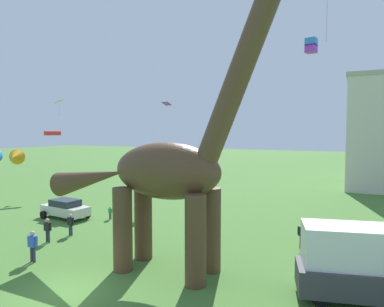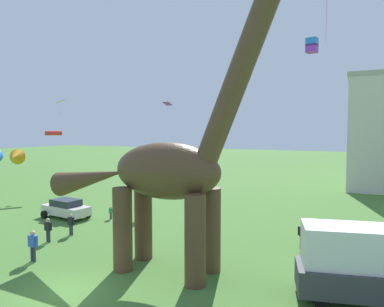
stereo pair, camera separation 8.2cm
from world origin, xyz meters
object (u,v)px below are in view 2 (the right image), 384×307
(parked_box_truck, at_px, (364,265))
(kite_near_low, at_px, (312,45))
(person_far_spectator, at_px, (111,211))
(kite_mid_right, at_px, (60,101))
(kite_drifting, at_px, (53,133))
(dinosaur_sculpture, at_px, (165,171))
(person_strolling_adult, at_px, (33,243))
(parked_sedan_left, at_px, (66,208))
(kite_far_right, at_px, (167,104))
(person_vendor_side, at_px, (71,222))
(person_near_flyer, at_px, (303,233))
(person_photographer, at_px, (48,228))

(parked_box_truck, xyz_separation_m, kite_near_low, (-4.23, 15.70, 12.79))
(person_far_spectator, bearing_deg, kite_mid_right, 159.78)
(parked_box_truck, xyz_separation_m, kite_drifting, (-31.68, 12.96, 5.29))
(person_far_spectator, relative_size, kite_near_low, 0.87)
(dinosaur_sculpture, xyz_separation_m, kite_drifting, (-22.49, 13.53, 1.76))
(person_far_spectator, xyz_separation_m, person_strolling_adult, (2.15, -9.32, 0.41))
(parked_sedan_left, height_order, kite_drifting, kite_drifting)
(kite_near_low, bearing_deg, kite_far_right, 176.87)
(person_vendor_side, height_order, kite_drifting, kite_drifting)
(dinosaur_sculpture, relative_size, person_vendor_side, 9.59)
(person_near_flyer, height_order, kite_drifting, kite_drifting)
(person_vendor_side, xyz_separation_m, person_near_flyer, (14.82, 4.06, 0.07))
(person_photographer, bearing_deg, kite_drifting, -172.46)
(dinosaur_sculpture, bearing_deg, person_far_spectator, 113.18)
(person_strolling_adult, distance_m, kite_near_low, 25.80)
(parked_box_truck, distance_m, kite_drifting, 34.63)
(kite_drifting, bearing_deg, person_far_spectator, -25.79)
(kite_mid_right, xyz_separation_m, kite_near_low, (29.67, -0.53, 3.61))
(parked_sedan_left, height_order, person_strolling_adult, person_strolling_adult)
(person_far_spectator, distance_m, kite_far_right, 13.67)
(dinosaur_sculpture, height_order, parked_box_truck, dinosaur_sculpture)
(person_strolling_adult, height_order, kite_mid_right, kite_mid_right)
(parked_box_truck, distance_m, kite_mid_right, 38.69)
(dinosaur_sculpture, bearing_deg, person_vendor_side, 135.53)
(person_vendor_side, bearing_deg, parked_sedan_left, -95.27)
(kite_far_right, bearing_deg, person_photographer, -88.26)
(parked_sedan_left, xyz_separation_m, kite_mid_right, (-11.82, 10.94, 10.03))
(person_far_spectator, bearing_deg, person_vendor_side, -73.54)
(person_photographer, height_order, person_near_flyer, person_near_flyer)
(person_strolling_adult, bearing_deg, kite_mid_right, 58.45)
(parked_sedan_left, height_order, kite_far_right, kite_far_right)
(person_vendor_side, height_order, person_strolling_adult, person_strolling_adult)
(person_near_flyer, xyz_separation_m, kite_mid_right, (-30.61, 10.31, 9.86))
(person_photographer, bearing_deg, kite_mid_right, -174.53)
(parked_sedan_left, bearing_deg, parked_box_truck, -7.22)
(kite_drifting, distance_m, kite_near_low, 28.59)
(person_vendor_side, distance_m, person_strolling_adult, 4.91)
(person_vendor_side, distance_m, kite_near_low, 23.83)
(kite_far_right, bearing_deg, kite_mid_right, -178.97)
(dinosaur_sculpture, xyz_separation_m, person_photographer, (-9.13, 0.65, -4.23))
(person_far_spectator, distance_m, person_photographer, 6.53)
(person_vendor_side, height_order, kite_mid_right, kite_mid_right)
(person_vendor_side, xyz_separation_m, person_strolling_adult, (1.77, -4.58, 0.14))
(person_vendor_side, height_order, kite_near_low, kite_near_low)
(person_far_spectator, relative_size, kite_mid_right, 0.54)
(person_strolling_adult, xyz_separation_m, kite_drifting, (-15.33, 15.68, 5.89))
(person_photographer, bearing_deg, dinosaur_sculpture, 47.45)
(parked_box_truck, xyz_separation_m, person_photographer, (-18.31, 0.07, -0.70))
(person_near_flyer, relative_size, person_strolling_adult, 0.93)
(parked_box_truck, bearing_deg, person_far_spectator, 146.62)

